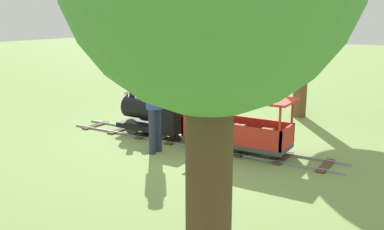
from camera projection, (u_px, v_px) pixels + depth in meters
name	position (u px, v px, depth m)	size (l,w,h in m)	color
ground_plane	(192.00, 143.00, 8.22)	(60.00, 60.00, 0.00)	#75934C
track	(193.00, 142.00, 8.20)	(0.71, 5.70, 0.04)	gray
locomotive	(156.00, 113.00, 8.53)	(0.67, 1.45, 0.99)	black
passenger_car	(236.00, 128.00, 7.66)	(0.77, 2.00, 0.97)	#3F3F3F
conductor_person	(155.00, 100.00, 7.45)	(0.30, 0.30, 1.62)	#282D47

